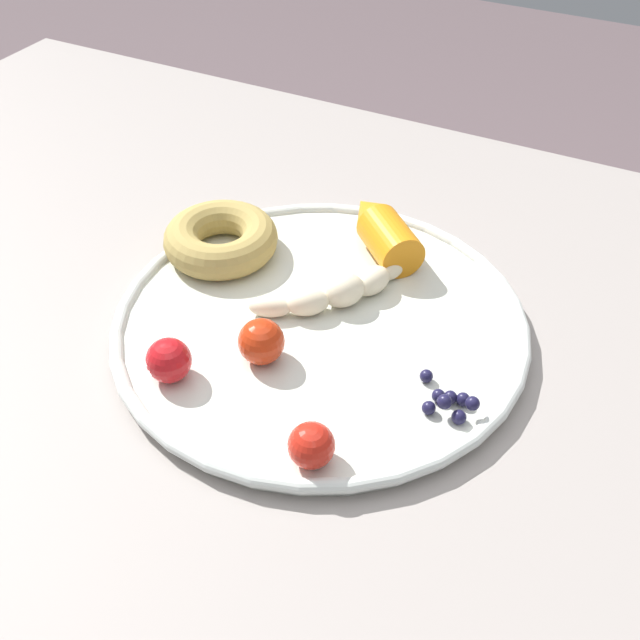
{
  "coord_description": "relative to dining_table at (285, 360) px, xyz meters",
  "views": [
    {
      "loc": [
        0.27,
        -0.46,
        1.17
      ],
      "look_at": [
        0.05,
        -0.03,
        0.74
      ],
      "focal_mm": 41.92,
      "sensor_mm": 36.0,
      "label": 1
    }
  ],
  "objects": [
    {
      "name": "dining_table",
      "position": [
        0.0,
        0.0,
        0.0
      ],
      "size": [
        1.26,
        0.75,
        0.73
      ],
      "color": "gray",
      "rests_on": "ground_plane"
    },
    {
      "name": "plate",
      "position": [
        0.05,
        -0.03,
        0.1
      ],
      "size": [
        0.36,
        0.36,
        0.02
      ],
      "color": "silver",
      "rests_on": "dining_table"
    },
    {
      "name": "banana",
      "position": [
        0.06,
        0.0,
        0.11
      ],
      "size": [
        0.11,
        0.14,
        0.03
      ],
      "color": "beige",
      "rests_on": "plate"
    },
    {
      "name": "carrot_orange",
      "position": [
        0.06,
        0.09,
        0.12
      ],
      "size": [
        0.11,
        0.1,
        0.04
      ],
      "color": "orange",
      "rests_on": "plate"
    },
    {
      "name": "donut",
      "position": [
        -0.07,
        0.01,
        0.12
      ],
      "size": [
        0.14,
        0.14,
        0.03
      ],
      "primitive_type": "torus",
      "rotation": [
        0.0,
        0.0,
        1.28
      ],
      "color": "#AA8F4B",
      "rests_on": "plate"
    },
    {
      "name": "blueberry_pile",
      "position": [
        0.19,
        -0.07,
        0.11
      ],
      "size": [
        0.05,
        0.04,
        0.02
      ],
      "color": "#191638",
      "rests_on": "plate"
    },
    {
      "name": "tomato_near",
      "position": [
        0.03,
        -0.09,
        0.12
      ],
      "size": [
        0.04,
        0.04,
        0.04
      ],
      "primitive_type": "sphere",
      "color": "red",
      "rests_on": "plate"
    },
    {
      "name": "tomato_mid",
      "position": [
        0.12,
        -0.17,
        0.12
      ],
      "size": [
        0.03,
        0.03,
        0.03
      ],
      "primitive_type": "sphere",
      "color": "red",
      "rests_on": "plate"
    },
    {
      "name": "tomato_far",
      "position": [
        -0.02,
        -0.14,
        0.12
      ],
      "size": [
        0.04,
        0.04,
        0.04
      ],
      "primitive_type": "sphere",
      "color": "red",
      "rests_on": "plate"
    }
  ]
}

